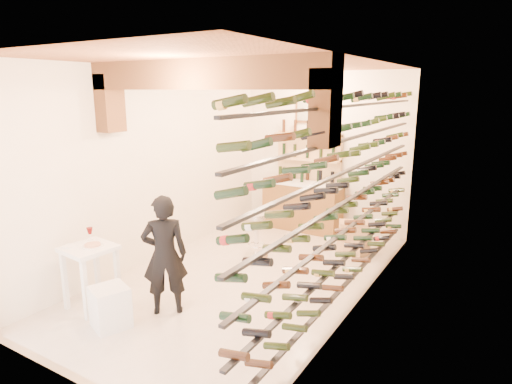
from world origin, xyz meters
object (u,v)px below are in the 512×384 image
wine_rack (345,192)px  person (165,255)px  back_counter (302,204)px  crate_lower (353,245)px  tasting_table (90,258)px  chrome_barstool (256,232)px  white_stool (110,307)px

wine_rack → person: wine_rack is taller
back_counter → person: (-0.01, -4.09, 0.25)m
wine_rack → person: (-1.84, -1.44, -0.76)m
crate_lower → wine_rack: bearing=-76.3°
wine_rack → tasting_table: 3.44m
wine_rack → back_counter: (-1.83, 2.65, -1.02)m
chrome_barstool → back_counter: bearing=90.2°
person → chrome_barstool: person is taller
tasting_table → chrome_barstool: 2.83m
tasting_table → crate_lower: 4.41m
back_counter → chrome_barstool: (0.01, -1.85, -0.08)m
tasting_table → back_counter: bearing=84.4°
wine_rack → white_stool: (-2.18, -2.08, -1.29)m
back_counter → chrome_barstool: back_counter is taller
wine_rack → chrome_barstool: wine_rack is taller
white_stool → person: (0.34, 0.63, 0.53)m
person → tasting_table: bearing=-17.3°
chrome_barstool → crate_lower: (1.37, 1.05, -0.31)m
person → crate_lower: (1.39, 3.29, -0.64)m
chrome_barstool → tasting_table: bearing=-109.6°
tasting_table → person: size_ratio=0.66×
wine_rack → white_stool: bearing=-136.3°
tasting_table → white_stool: (0.59, -0.22, -0.45)m
back_counter → crate_lower: size_ratio=3.50×
chrome_barstool → person: bearing=-90.4°
person → chrome_barstool: (0.02, 2.24, -0.33)m
back_counter → tasting_table: (-0.94, -4.51, 0.17)m
white_stool → chrome_barstool: chrome_barstool is taller
tasting_table → crate_lower: (2.32, 3.71, -0.56)m
back_counter → white_stool: bearing=-94.2°
back_counter → chrome_barstool: bearing=-89.8°
tasting_table → wine_rack: bearing=40.1°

